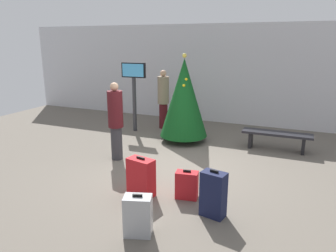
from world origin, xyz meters
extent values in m
plane|color=#665E54|center=(0.00, 0.00, 0.00)|extent=(16.00, 16.00, 0.00)
cube|color=silver|center=(0.00, 4.71, 1.67)|extent=(16.00, 0.20, 3.34)
cylinder|color=#4C3319|center=(-0.50, 2.05, 0.09)|extent=(0.12, 0.12, 0.18)
cone|color=#0F4719|center=(-0.50, 2.05, 1.26)|extent=(1.33, 1.33, 2.16)
sphere|color=#F2D84C|center=(-0.50, 2.05, 2.40)|extent=(0.12, 0.12, 0.12)
sphere|color=blue|center=(-0.21, 2.28, 1.05)|extent=(0.08, 0.08, 0.08)
sphere|color=red|center=(-0.47, 2.19, 1.84)|extent=(0.08, 0.08, 0.08)
sphere|color=yellow|center=(-0.44, 1.85, 1.63)|extent=(0.08, 0.08, 0.08)
sphere|color=yellow|center=(-0.40, 1.92, 1.78)|extent=(0.08, 0.08, 0.08)
cylinder|color=#333338|center=(-2.31, 2.48, 0.85)|extent=(0.12, 0.12, 1.69)
cube|color=black|center=(-2.31, 2.48, 1.92)|extent=(0.79, 0.11, 0.45)
cube|color=#4CB2F2|center=(-2.31, 2.43, 1.92)|extent=(0.71, 0.04, 0.38)
cube|color=black|center=(2.00, 2.29, 0.45)|extent=(1.75, 0.44, 0.06)
cube|color=black|center=(1.34, 2.29, 0.21)|extent=(0.08, 0.35, 0.42)
cube|color=black|center=(2.66, 2.29, 0.21)|extent=(0.08, 0.35, 0.42)
cylinder|color=#4C1419|center=(-1.62, 3.15, 0.41)|extent=(0.27, 0.27, 0.82)
cylinder|color=gray|center=(-1.62, 3.15, 1.25)|extent=(0.47, 0.47, 0.87)
sphere|color=tan|center=(-1.62, 3.15, 1.79)|extent=(0.20, 0.20, 0.20)
cylinder|color=#333338|center=(-1.49, 0.10, 0.40)|extent=(0.27, 0.27, 0.81)
cylinder|color=#4C1419|center=(-1.49, 0.10, 1.23)|extent=(0.41, 0.41, 0.86)
sphere|color=tan|center=(-1.49, 0.10, 1.76)|extent=(0.20, 0.20, 0.20)
cube|color=#B2191E|center=(0.74, -1.12, 0.25)|extent=(0.43, 0.29, 0.51)
cube|color=black|center=(0.74, -1.12, 0.53)|extent=(0.14, 0.05, 0.04)
cube|color=#B2191E|center=(-0.08, -1.35, 0.36)|extent=(0.54, 0.36, 0.71)
cube|color=black|center=(-0.08, -1.35, 0.73)|extent=(0.18, 0.07, 0.04)
cube|color=#141938|center=(1.34, -1.53, 0.38)|extent=(0.43, 0.31, 0.76)
cube|color=black|center=(1.34, -1.53, 0.78)|extent=(0.14, 0.06, 0.04)
cube|color=#9EA0A5|center=(0.46, -2.47, 0.31)|extent=(0.47, 0.38, 0.61)
cube|color=black|center=(0.46, -2.47, 0.63)|extent=(0.14, 0.07, 0.04)
camera|label=1|loc=(2.49, -6.11, 2.78)|focal=33.96mm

